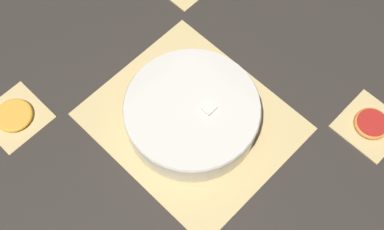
% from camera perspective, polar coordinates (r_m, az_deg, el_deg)
% --- Properties ---
extents(ground_plane, '(6.00, 6.00, 0.00)m').
position_cam_1_polar(ground_plane, '(1.16, 0.00, -0.73)').
color(ground_plane, '#2D2823').
extents(bamboo_mat_center, '(0.41, 0.35, 0.01)m').
position_cam_1_polar(bamboo_mat_center, '(1.16, 0.00, -0.66)').
color(bamboo_mat_center, '#D6B775').
rests_on(bamboo_mat_center, ground_plane).
extents(coaster_mat_near_left, '(0.13, 0.13, 0.01)m').
position_cam_1_polar(coaster_mat_near_left, '(1.22, 18.49, -1.06)').
color(coaster_mat_near_left, '#D6B775').
rests_on(coaster_mat_near_left, ground_plane).
extents(coaster_mat_far_right, '(0.13, 0.13, 0.01)m').
position_cam_1_polar(coaster_mat_far_right, '(1.23, -18.35, -0.19)').
color(coaster_mat_far_right, '#D6B775').
rests_on(coaster_mat_far_right, ground_plane).
extents(fruit_salad_bowl, '(0.29, 0.29, 0.07)m').
position_cam_1_polar(fruit_salad_bowl, '(1.12, 0.05, 0.23)').
color(fruit_salad_bowl, silver).
rests_on(fruit_salad_bowl, bamboo_mat_center).
extents(orange_slice_whole, '(0.08, 0.08, 0.01)m').
position_cam_1_polar(orange_slice_whole, '(1.22, -18.46, -0.03)').
color(orange_slice_whole, '#F9A338').
rests_on(orange_slice_whole, coaster_mat_far_right).
extents(grapefruit_slice, '(0.08, 0.08, 0.01)m').
position_cam_1_polar(grapefruit_slice, '(1.21, 18.61, -0.88)').
color(grapefruit_slice, '#B2231E').
rests_on(grapefruit_slice, coaster_mat_near_left).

